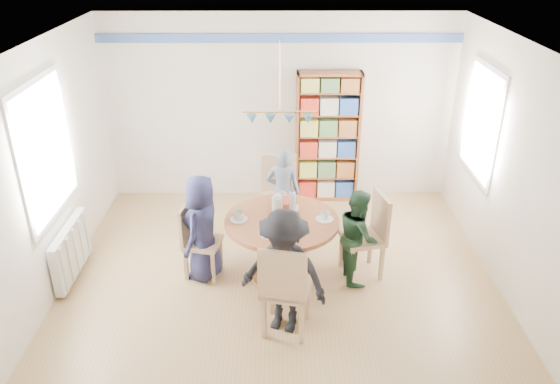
{
  "coord_description": "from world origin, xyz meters",
  "views": [
    {
      "loc": [
        -0.02,
        -5.06,
        3.75
      ],
      "look_at": [
        0.0,
        0.4,
        1.05
      ],
      "focal_mm": 35.0,
      "sensor_mm": 36.0,
      "label": 1
    }
  ],
  "objects_px": {
    "chair_right": "(370,231)",
    "person_far": "(283,193)",
    "radiator": "(71,250)",
    "person_left": "(202,228)",
    "chair_far": "(279,191)",
    "bookshelf": "(327,139)",
    "dining_table": "(282,234)",
    "person_near": "(284,272)",
    "chair_left": "(196,237)",
    "person_right": "(358,236)",
    "chair_near": "(285,287)"
  },
  "relations": [
    {
      "from": "dining_table",
      "to": "person_right",
      "type": "relative_size",
      "value": 1.15
    },
    {
      "from": "chair_far",
      "to": "bookshelf",
      "type": "bearing_deg",
      "value": 53.65
    },
    {
      "from": "chair_right",
      "to": "person_left",
      "type": "height_order",
      "value": "person_left"
    },
    {
      "from": "person_far",
      "to": "person_near",
      "type": "xyz_separation_m",
      "value": [
        -0.01,
        -1.88,
        0.06
      ]
    },
    {
      "from": "chair_left",
      "to": "bookshelf",
      "type": "xyz_separation_m",
      "value": [
        1.66,
        1.99,
        0.45
      ]
    },
    {
      "from": "chair_left",
      "to": "chair_far",
      "type": "bearing_deg",
      "value": 47.02
    },
    {
      "from": "dining_table",
      "to": "person_near",
      "type": "bearing_deg",
      "value": -89.17
    },
    {
      "from": "dining_table",
      "to": "person_right",
      "type": "distance_m",
      "value": 0.87
    },
    {
      "from": "radiator",
      "to": "person_left",
      "type": "distance_m",
      "value": 1.56
    },
    {
      "from": "radiator",
      "to": "person_far",
      "type": "xyz_separation_m",
      "value": [
        2.46,
        0.95,
        0.27
      ]
    },
    {
      "from": "dining_table",
      "to": "chair_left",
      "type": "distance_m",
      "value": 0.99
    },
    {
      "from": "chair_right",
      "to": "bookshelf",
      "type": "xyz_separation_m",
      "value": [
        -0.34,
        1.98,
        0.39
      ]
    },
    {
      "from": "radiator",
      "to": "bookshelf",
      "type": "xyz_separation_m",
      "value": [
        3.11,
        2.04,
        0.6
      ]
    },
    {
      "from": "person_left",
      "to": "chair_left",
      "type": "bearing_deg",
      "value": -96.28
    },
    {
      "from": "chair_left",
      "to": "person_near",
      "type": "height_order",
      "value": "person_near"
    },
    {
      "from": "person_left",
      "to": "bookshelf",
      "type": "bearing_deg",
      "value": 159.76
    },
    {
      "from": "dining_table",
      "to": "chair_left",
      "type": "bearing_deg",
      "value": 177.29
    },
    {
      "from": "person_near",
      "to": "bookshelf",
      "type": "bearing_deg",
      "value": 97.77
    },
    {
      "from": "radiator",
      "to": "person_right",
      "type": "distance_m",
      "value": 3.31
    },
    {
      "from": "chair_near",
      "to": "person_far",
      "type": "distance_m",
      "value": 1.98
    },
    {
      "from": "radiator",
      "to": "person_near",
      "type": "distance_m",
      "value": 2.64
    },
    {
      "from": "chair_right",
      "to": "chair_near",
      "type": "bearing_deg",
      "value": -132.51
    },
    {
      "from": "dining_table",
      "to": "chair_right",
      "type": "bearing_deg",
      "value": 3.03
    },
    {
      "from": "dining_table",
      "to": "chair_far",
      "type": "distance_m",
      "value": 1.08
    },
    {
      "from": "chair_near",
      "to": "person_left",
      "type": "height_order",
      "value": "person_left"
    },
    {
      "from": "chair_left",
      "to": "person_far",
      "type": "bearing_deg",
      "value": 41.57
    },
    {
      "from": "chair_right",
      "to": "person_right",
      "type": "bearing_deg",
      "value": -146.61
    },
    {
      "from": "dining_table",
      "to": "person_far",
      "type": "relative_size",
      "value": 1.05
    },
    {
      "from": "radiator",
      "to": "chair_far",
      "type": "bearing_deg",
      "value": 24.29
    },
    {
      "from": "dining_table",
      "to": "person_left",
      "type": "relative_size",
      "value": 1.02
    },
    {
      "from": "radiator",
      "to": "dining_table",
      "type": "height_order",
      "value": "dining_table"
    },
    {
      "from": "chair_right",
      "to": "chair_left",
      "type": "bearing_deg",
      "value": -179.8
    },
    {
      "from": "person_near",
      "to": "dining_table",
      "type": "bearing_deg",
      "value": 111.14
    },
    {
      "from": "person_far",
      "to": "bookshelf",
      "type": "bearing_deg",
      "value": -115.83
    },
    {
      "from": "chair_right",
      "to": "person_far",
      "type": "height_order",
      "value": "person_far"
    },
    {
      "from": "chair_far",
      "to": "person_left",
      "type": "relative_size",
      "value": 0.83
    },
    {
      "from": "person_left",
      "to": "dining_table",
      "type": "bearing_deg",
      "value": 107.15
    },
    {
      "from": "chair_far",
      "to": "person_right",
      "type": "xyz_separation_m",
      "value": [
        0.89,
        -1.13,
        -0.01
      ]
    },
    {
      "from": "chair_right",
      "to": "person_far",
      "type": "bearing_deg",
      "value": 138.13
    },
    {
      "from": "chair_far",
      "to": "person_near",
      "type": "xyz_separation_m",
      "value": [
        0.04,
        -2.01,
        0.1
      ]
    },
    {
      "from": "person_right",
      "to": "radiator",
      "type": "bearing_deg",
      "value": 85.33
    },
    {
      "from": "chair_right",
      "to": "person_near",
      "type": "bearing_deg",
      "value": -135.54
    },
    {
      "from": "chair_near",
      "to": "chair_right",
      "type": "bearing_deg",
      "value": 47.49
    },
    {
      "from": "chair_right",
      "to": "person_right",
      "type": "xyz_separation_m",
      "value": [
        -0.15,
        -0.1,
        0.0
      ]
    },
    {
      "from": "person_near",
      "to": "chair_near",
      "type": "bearing_deg",
      "value": -65.15
    },
    {
      "from": "dining_table",
      "to": "person_far",
      "type": "bearing_deg",
      "value": 88.67
    },
    {
      "from": "dining_table",
      "to": "bookshelf",
      "type": "distance_m",
      "value": 2.18
    },
    {
      "from": "radiator",
      "to": "chair_near",
      "type": "distance_m",
      "value": 2.67
    },
    {
      "from": "chair_left",
      "to": "radiator",
      "type": "bearing_deg",
      "value": -177.87
    },
    {
      "from": "dining_table",
      "to": "bookshelf",
      "type": "bearing_deg",
      "value": 71.68
    }
  ]
}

